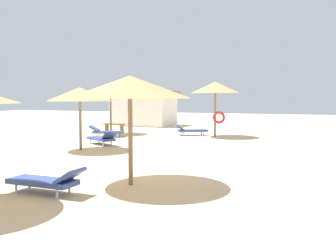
{
  "coord_description": "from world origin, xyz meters",
  "views": [
    {
      "loc": [
        4.89,
        -9.95,
        2.29
      ],
      "look_at": [
        0.0,
        3.0,
        1.2
      ],
      "focal_mm": 40.34,
      "sensor_mm": 36.0,
      "label": 1
    }
  ],
  "objects_px": {
    "lounger_4": "(102,138)",
    "lounger_7": "(106,131)",
    "parasol_7": "(110,90)",
    "beach_cabana": "(144,108)",
    "lounger_5": "(191,130)",
    "parasol_4": "(80,94)",
    "parasol_5": "(215,88)",
    "bench_1": "(114,126)",
    "parasol_0": "(130,87)",
    "lounger_0": "(47,181)"
  },
  "relations": [
    {
      "from": "lounger_4",
      "to": "lounger_7",
      "type": "bearing_deg",
      "value": 117.26
    },
    {
      "from": "parasol_0",
      "to": "parasol_5",
      "type": "distance_m",
      "value": 12.24
    },
    {
      "from": "bench_1",
      "to": "beach_cabana",
      "type": "relative_size",
      "value": 0.32
    },
    {
      "from": "parasol_0",
      "to": "parasol_5",
      "type": "xyz_separation_m",
      "value": [
        -0.72,
        12.22,
        0.24
      ]
    },
    {
      "from": "lounger_0",
      "to": "lounger_4",
      "type": "distance_m",
      "value": 8.99
    },
    {
      "from": "parasol_7",
      "to": "parasol_0",
      "type": "bearing_deg",
      "value": -58.57
    },
    {
      "from": "lounger_0",
      "to": "lounger_5",
      "type": "height_order",
      "value": "lounger_0"
    },
    {
      "from": "bench_1",
      "to": "lounger_0",
      "type": "bearing_deg",
      "value": -66.69
    },
    {
      "from": "parasol_4",
      "to": "lounger_0",
      "type": "bearing_deg",
      "value": -62.39
    },
    {
      "from": "parasol_5",
      "to": "parasol_7",
      "type": "relative_size",
      "value": 1.04
    },
    {
      "from": "lounger_7",
      "to": "lounger_5",
      "type": "bearing_deg",
      "value": 30.89
    },
    {
      "from": "parasol_5",
      "to": "beach_cabana",
      "type": "relative_size",
      "value": 0.65
    },
    {
      "from": "parasol_5",
      "to": "beach_cabana",
      "type": "height_order",
      "value": "parasol_5"
    },
    {
      "from": "beach_cabana",
      "to": "parasol_5",
      "type": "bearing_deg",
      "value": -40.55
    },
    {
      "from": "parasol_5",
      "to": "bench_1",
      "type": "xyz_separation_m",
      "value": [
        -7.17,
        1.26,
        -2.41
      ]
    },
    {
      "from": "beach_cabana",
      "to": "parasol_4",
      "type": "bearing_deg",
      "value": -76.96
    },
    {
      "from": "parasol_0",
      "to": "parasol_7",
      "type": "height_order",
      "value": "parasol_7"
    },
    {
      "from": "parasol_4",
      "to": "lounger_4",
      "type": "height_order",
      "value": "parasol_4"
    },
    {
      "from": "bench_1",
      "to": "lounger_4",
      "type": "bearing_deg",
      "value": -65.58
    },
    {
      "from": "lounger_4",
      "to": "lounger_7",
      "type": "relative_size",
      "value": 0.98
    },
    {
      "from": "parasol_0",
      "to": "bench_1",
      "type": "relative_size",
      "value": 2.08
    },
    {
      "from": "parasol_7",
      "to": "beach_cabana",
      "type": "xyz_separation_m",
      "value": [
        -0.87,
        6.86,
        -1.33
      ]
    },
    {
      "from": "parasol_4",
      "to": "lounger_4",
      "type": "distance_m",
      "value": 2.79
    },
    {
      "from": "parasol_7",
      "to": "beach_cabana",
      "type": "height_order",
      "value": "parasol_7"
    },
    {
      "from": "lounger_4",
      "to": "bench_1",
      "type": "height_order",
      "value": "lounger_4"
    },
    {
      "from": "lounger_0",
      "to": "lounger_4",
      "type": "relative_size",
      "value": 0.98
    },
    {
      "from": "lounger_5",
      "to": "bench_1",
      "type": "relative_size",
      "value": 1.29
    },
    {
      "from": "lounger_0",
      "to": "lounger_7",
      "type": "distance_m",
      "value": 12.45
    },
    {
      "from": "parasol_5",
      "to": "lounger_0",
      "type": "relative_size",
      "value": 1.62
    },
    {
      "from": "lounger_7",
      "to": "bench_1",
      "type": "bearing_deg",
      "value": 111.87
    },
    {
      "from": "lounger_4",
      "to": "parasol_5",
      "type": "bearing_deg",
      "value": 52.72
    },
    {
      "from": "lounger_4",
      "to": "lounger_5",
      "type": "xyz_separation_m",
      "value": [
        2.63,
        5.61,
        -0.0
      ]
    },
    {
      "from": "parasol_7",
      "to": "lounger_4",
      "type": "relative_size",
      "value": 1.53
    },
    {
      "from": "lounger_5",
      "to": "beach_cabana",
      "type": "relative_size",
      "value": 0.41
    },
    {
      "from": "lounger_0",
      "to": "lounger_4",
      "type": "height_order",
      "value": "lounger_4"
    },
    {
      "from": "parasol_0",
      "to": "parasol_5",
      "type": "height_order",
      "value": "parasol_5"
    },
    {
      "from": "beach_cabana",
      "to": "parasol_7",
      "type": "bearing_deg",
      "value": -82.75
    },
    {
      "from": "parasol_4",
      "to": "lounger_5",
      "type": "bearing_deg",
      "value": 71.1
    },
    {
      "from": "parasol_0",
      "to": "lounger_5",
      "type": "distance_m",
      "value": 12.79
    },
    {
      "from": "parasol_0",
      "to": "bench_1",
      "type": "height_order",
      "value": "parasol_0"
    },
    {
      "from": "parasol_4",
      "to": "parasol_5",
      "type": "bearing_deg",
      "value": 60.89
    },
    {
      "from": "lounger_0",
      "to": "beach_cabana",
      "type": "height_order",
      "value": "beach_cabana"
    },
    {
      "from": "parasol_5",
      "to": "beach_cabana",
      "type": "distance_m",
      "value": 9.57
    },
    {
      "from": "parasol_4",
      "to": "lounger_7",
      "type": "xyz_separation_m",
      "value": [
        -1.65,
        4.97,
        -2.06
      ]
    },
    {
      "from": "lounger_0",
      "to": "lounger_4",
      "type": "xyz_separation_m",
      "value": [
        -3.42,
        8.31,
        0.0
      ]
    },
    {
      "from": "lounger_5",
      "to": "lounger_7",
      "type": "distance_m",
      "value": 4.92
    },
    {
      "from": "parasol_7",
      "to": "lounger_0",
      "type": "bearing_deg",
      "value": -66.72
    },
    {
      "from": "parasol_0",
      "to": "lounger_4",
      "type": "height_order",
      "value": "parasol_0"
    },
    {
      "from": "lounger_5",
      "to": "lounger_4",
      "type": "bearing_deg",
      "value": -115.09
    },
    {
      "from": "lounger_4",
      "to": "beach_cabana",
      "type": "distance_m",
      "value": 12.03
    }
  ]
}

